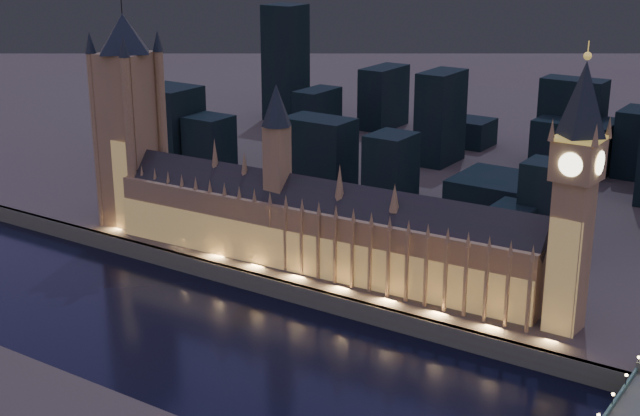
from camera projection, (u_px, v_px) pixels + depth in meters
The scene contains 7 objects.
ground_plane at pixel (229, 338), 338.87m from camera, with size 2000.00×2000.00×0.00m, color black.
north_bank at pixel (621, 103), 748.98m from camera, with size 2000.00×960.00×8.00m, color #45383B.
embankment_wall at pixel (291, 292), 370.07m from camera, with size 2000.00×2.50×8.00m, color #535743.
palace_of_westminster at pixel (314, 227), 381.06m from camera, with size 202.00×29.77×78.00m.
victoria_tower at pixel (128, 111), 425.99m from camera, with size 31.68×31.68×114.19m.
elizabeth_tower at pixel (576, 176), 310.26m from camera, with size 18.00×18.00×105.20m.
city_backdrop at pixel (549, 142), 507.84m from camera, with size 485.63×215.63×84.72m.
Camera 1 is at (199.28, -236.10, 151.74)m, focal length 50.00 mm.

